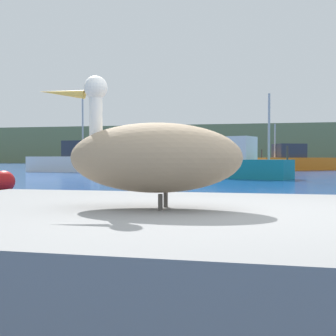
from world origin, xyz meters
name	(u,v)px	position (x,y,z in m)	size (l,w,h in m)	color
hillside_backdrop	(261,145)	(0.00, 76.57, 3.44)	(140.00, 10.47, 6.87)	#6B7A51
pier_dock	(155,267)	(-0.93, 0.04, 0.39)	(3.91, 2.73, 0.79)	gray
pelican	(153,156)	(-0.94, 0.04, 1.14)	(1.41, 0.58, 0.90)	gray
fishing_boat_teal	(239,164)	(-1.32, 20.40, 0.79)	(5.62, 3.64, 4.39)	teal
fishing_boat_orange	(294,161)	(2.68, 35.84, 0.82)	(7.11, 5.00, 3.99)	orange
fishing_boat_white	(66,161)	(-14.75, 27.45, 0.86)	(5.48, 1.48, 5.57)	white
mooring_buoy	(4,182)	(-8.24, 9.45, 0.35)	(0.70, 0.70, 0.70)	red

